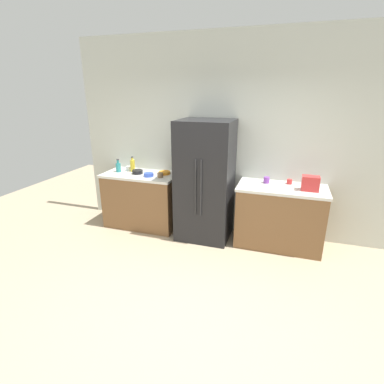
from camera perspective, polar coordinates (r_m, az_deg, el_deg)
ground_plane at (r=3.57m, az=-1.06°, el=-20.05°), size 10.19×10.19×0.00m
kitchen_back_panel at (r=4.76m, az=6.90°, el=10.45°), size 5.10×0.10×3.09m
counter_left at (r=5.14m, az=-9.65°, el=-1.48°), size 1.25×0.66×0.93m
counter_right at (r=4.60m, az=16.59°, el=-4.54°), size 1.27×0.66×0.93m
refrigerator at (r=4.55m, az=2.57°, el=2.14°), size 0.82×0.74×1.85m
toaster at (r=4.37m, az=22.00°, el=1.56°), size 0.23×0.16×0.21m
bottle_a at (r=5.17m, az=-14.12°, el=4.73°), size 0.08×0.08×0.22m
bottle_b at (r=5.15m, az=-11.46°, el=5.10°), size 0.08×0.08×0.26m
cup_a at (r=4.60m, az=18.41°, el=1.92°), size 0.08×0.08×0.07m
cup_b at (r=4.73m, az=-6.20°, el=3.28°), size 0.09×0.09×0.08m
cup_c at (r=4.55m, az=14.28°, el=2.27°), size 0.09×0.09×0.09m
cup_d at (r=5.25m, az=-12.27°, el=4.52°), size 0.09×0.09×0.07m
bowl_a at (r=4.81m, az=-8.41°, el=3.35°), size 0.16×0.16×0.06m
bowl_b at (r=4.92m, az=-5.38°, el=3.75°), size 0.19×0.19×0.05m
bowl_c at (r=5.00m, az=-10.54°, el=3.87°), size 0.18×0.18×0.06m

